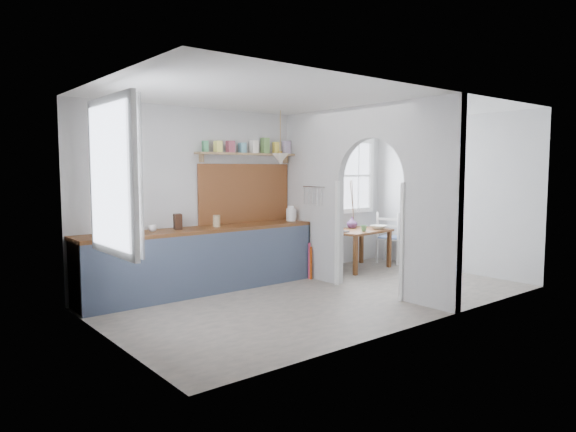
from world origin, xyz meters
TOP-DOWN VIEW (x-y plane):
  - floor at (0.00, 0.00)m, footprint 5.80×3.20m
  - ceiling at (0.00, 0.00)m, footprint 5.80×3.20m
  - walls at (0.00, 0.00)m, footprint 5.81×3.21m
  - partition at (0.70, 0.06)m, footprint 0.12×3.20m
  - kitchen_window at (-2.87, 0.00)m, footprint 0.10×1.16m
  - nook_window at (1.80, 1.56)m, footprint 1.76×0.10m
  - counter at (-1.13, 1.33)m, footprint 3.50×0.60m
  - sink at (-2.43, 1.30)m, footprint 0.40×0.40m
  - backsplash at (-0.20, 1.58)m, footprint 1.65×0.03m
  - shelf at (-0.20, 1.49)m, footprint 1.75×0.20m
  - pendant_lamp at (0.15, 1.15)m, footprint 0.26×0.26m
  - utensil_rail at (0.61, 0.90)m, footprint 0.02×0.50m
  - dining_table at (1.80, 1.06)m, footprint 1.16×0.83m
  - chair_left at (0.98, 1.08)m, footprint 0.48×0.48m
  - chair_right at (2.69, 1.08)m, footprint 0.55×0.55m
  - kettle at (0.47, 1.29)m, footprint 0.22×0.19m
  - mug_a at (-2.06, 1.20)m, footprint 0.12×0.12m
  - mug_b at (-1.84, 1.35)m, footprint 0.12×0.12m
  - knife_block at (-1.46, 1.37)m, footprint 0.13×0.16m
  - jar at (-0.88, 1.31)m, footprint 0.14×0.14m
  - towel_magenta at (0.58, 0.96)m, footprint 0.02×0.03m
  - towel_orange at (0.58, 0.93)m, footprint 0.02×0.03m
  - bowl at (2.14, 0.91)m, footprint 0.35×0.35m
  - table_cup at (1.70, 0.85)m, footprint 0.11×0.11m
  - plate at (1.39, 1.01)m, footprint 0.22×0.22m
  - vase at (1.90, 1.31)m, footprint 0.21×0.21m

SIDE VIEW (x-z plane):
  - floor at x=0.00m, z-range -0.01..0.01m
  - towel_orange at x=0.58m, z-range -0.01..0.51m
  - towel_magenta at x=0.58m, z-range -0.02..0.57m
  - dining_table at x=1.80m, z-range 0.00..0.68m
  - counter at x=-1.13m, z-range 0.01..0.91m
  - chair_right at x=2.69m, z-range 0.00..0.94m
  - chair_left at x=0.98m, z-range 0.00..0.97m
  - plate at x=1.39m, z-range 0.68..0.69m
  - bowl at x=2.14m, z-range 0.68..0.75m
  - table_cup at x=1.70m, z-range 0.68..0.78m
  - vase at x=1.90m, z-range 0.68..0.88m
  - sink at x=-2.43m, z-range 0.88..0.90m
  - mug_b at x=-1.84m, z-range 0.90..0.99m
  - mug_a at x=-2.06m, z-range 0.90..1.00m
  - jar at x=-0.88m, z-range 0.90..1.07m
  - knife_block at x=-1.46m, z-range 0.90..1.11m
  - kettle at x=0.47m, z-range 0.90..1.14m
  - walls at x=0.00m, z-range 0.00..2.60m
  - backsplash at x=-0.20m, z-range 0.90..1.80m
  - utensil_rail at x=0.61m, z-range 1.44..1.46m
  - partition at x=0.70m, z-range 0.15..2.75m
  - nook_window at x=1.80m, z-range 0.95..2.25m
  - kitchen_window at x=-2.87m, z-range 0.90..2.40m
  - pendant_lamp at x=0.15m, z-range 1.80..1.96m
  - shelf at x=-0.20m, z-range 1.90..2.11m
  - ceiling at x=0.00m, z-range 2.60..2.60m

